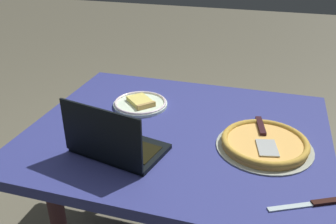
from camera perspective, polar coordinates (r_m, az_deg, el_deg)
dining_table at (r=1.53m, az=1.55°, el=-5.24°), size 1.20×1.00×0.70m
laptop at (r=1.32m, az=-8.45°, el=-4.90°), size 0.36×0.27×0.22m
pizza_plate at (r=1.68m, az=-4.33°, el=1.38°), size 0.25×0.25×0.04m
pizza_tray at (r=1.41m, az=14.92°, el=-4.73°), size 0.36×0.36×0.04m
table_knife at (r=1.20m, az=21.85°, el=-13.20°), size 0.22×0.12×0.01m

